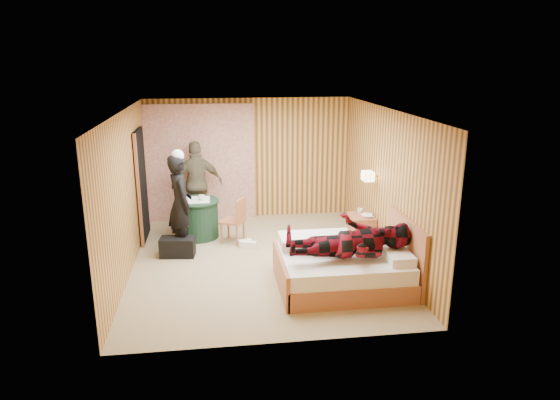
{
  "coord_description": "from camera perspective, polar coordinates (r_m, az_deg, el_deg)",
  "views": [
    {
      "loc": [
        -0.72,
        -7.72,
        3.3
      ],
      "look_at": [
        0.32,
        0.02,
        1.05
      ],
      "focal_mm": 32.0,
      "sensor_mm": 36.0,
      "label": 1
    }
  ],
  "objects": [
    {
      "name": "ceiling",
      "position": [
        7.79,
        -2.34,
        10.17
      ],
      "size": [
        4.2,
        5.0,
        0.01
      ],
      "primitive_type": "cube",
      "color": "white",
      "rests_on": "wall_back"
    },
    {
      "name": "floor",
      "position": [
        8.43,
        -2.14,
        -6.99
      ],
      "size": [
        4.2,
        5.0,
        0.01
      ],
      "primitive_type": "cube",
      "color": "tan",
      "rests_on": "ground"
    },
    {
      "name": "wall_back",
      "position": [
        10.45,
        -3.55,
        4.73
      ],
      "size": [
        4.2,
        0.02,
        2.5
      ],
      "primitive_type": "cube",
      "color": "#EEA75B",
      "rests_on": "floor"
    },
    {
      "name": "cup_nightstand",
      "position": [
        9.21,
        9.12,
        -1.24
      ],
      "size": [
        0.11,
        0.11,
        0.09
      ],
      "primitive_type": "imported",
      "rotation": [
        0.0,
        0.0,
        0.08
      ],
      "color": "white",
      "rests_on": "nightstand"
    },
    {
      "name": "bed",
      "position": [
        7.53,
        7.3,
        -7.59
      ],
      "size": [
        1.94,
        1.47,
        1.01
      ],
      "color": "#BB754C",
      "rests_on": "floor"
    },
    {
      "name": "cup_table",
      "position": [
        9.35,
        -8.92,
        0.27
      ],
      "size": [
        0.15,
        0.15,
        0.1
      ],
      "primitive_type": "imported",
      "rotation": [
        0.0,
        0.0,
        -0.23
      ],
      "color": "white",
      "rests_on": "round_table"
    },
    {
      "name": "sneaker_left",
      "position": [
        8.95,
        -3.61,
        -5.14
      ],
      "size": [
        0.31,
        0.22,
        0.13
      ],
      "primitive_type": "cube",
      "rotation": [
        0.0,
        0.0,
        -0.37
      ],
      "color": "white",
      "rests_on": "floor"
    },
    {
      "name": "wall_right",
      "position": [
        8.47,
        12.06,
        1.7
      ],
      "size": [
        0.02,
        5.0,
        2.5
      ],
      "primitive_type": "cube",
      "color": "#EEA75B",
      "rests_on": "floor"
    },
    {
      "name": "curtain",
      "position": [
        10.37,
        -9.05,
        4.19
      ],
      "size": [
        2.2,
        0.08,
        2.4
      ],
      "primitive_type": "cube",
      "color": "beige",
      "rests_on": "floor"
    },
    {
      "name": "woman_standing",
      "position": [
        8.75,
        -11.33,
        -0.42
      ],
      "size": [
        0.59,
        0.73,
        1.73
      ],
      "primitive_type": "imported",
      "rotation": [
        0.0,
        0.0,
        1.9
      ],
      "color": "black",
      "rests_on": "floor"
    },
    {
      "name": "book_upper",
      "position": [
        9.05,
        9.44,
        -1.67
      ],
      "size": [
        0.23,
        0.27,
        0.02
      ],
      "primitive_type": "imported",
      "rotation": [
        0.0,
        0.0,
        -0.36
      ],
      "color": "white",
      "rests_on": "nightstand"
    },
    {
      "name": "man_on_bed",
      "position": [
        7.1,
        8.1,
        -3.55
      ],
      "size": [
        0.86,
        0.67,
        1.77
      ],
      "primitive_type": "imported",
      "rotation": [
        0.0,
        1.57,
        0.0
      ],
      "color": "maroon",
      "rests_on": "bed"
    },
    {
      "name": "chair_far",
      "position": [
        10.1,
        -9.42,
        -0.01
      ],
      "size": [
        0.47,
        0.47,
        0.93
      ],
      "rotation": [
        0.0,
        0.0,
        0.13
      ],
      "color": "#BB754C",
      "rests_on": "floor"
    },
    {
      "name": "man_at_table",
      "position": [
        10.05,
        -9.44,
        1.81
      ],
      "size": [
        1.07,
        0.6,
        1.72
      ],
      "primitive_type": "imported",
      "rotation": [
        0.0,
        0.0,
        3.32
      ],
      "color": "brown",
      "rests_on": "floor"
    },
    {
      "name": "duffel_bag",
      "position": [
        8.75,
        -11.62,
        -5.28
      ],
      "size": [
        0.61,
        0.37,
        0.33
      ],
      "primitive_type": "cube",
      "rotation": [
        0.0,
        0.0,
        -0.11
      ],
      "color": "black",
      "rests_on": "floor"
    },
    {
      "name": "book_lower",
      "position": [
        9.05,
        9.43,
        -1.79
      ],
      "size": [
        0.18,
        0.23,
        0.02
      ],
      "primitive_type": "imported",
      "rotation": [
        0.0,
        0.0,
        0.06
      ],
      "color": "white",
      "rests_on": "nightstand"
    },
    {
      "name": "sneaker_right",
      "position": [
        9.09,
        -4.04,
        -4.88
      ],
      "size": [
        0.26,
        0.14,
        0.11
      ],
      "primitive_type": "cube",
      "rotation": [
        0.0,
        0.0,
        0.19
      ],
      "color": "white",
      "rests_on": "floor"
    },
    {
      "name": "wall_left",
      "position": [
        8.11,
        -17.18,
        0.69
      ],
      "size": [
        0.02,
        5.0,
        2.5
      ],
      "primitive_type": "cube",
      "color": "#EEA75B",
      "rests_on": "floor"
    },
    {
      "name": "doorway",
      "position": [
        9.5,
        -15.52,
        1.61
      ],
      "size": [
        0.06,
        0.9,
        2.05
      ],
      "primitive_type": "cube",
      "color": "black",
      "rests_on": "floor"
    },
    {
      "name": "wall_lamp",
      "position": [
        8.82,
        10.03,
        2.71
      ],
      "size": [
        0.26,
        0.24,
        0.16
      ],
      "color": "gold",
      "rests_on": "wall_right"
    },
    {
      "name": "chair_near",
      "position": [
        9.1,
        -5.05,
        -1.98
      ],
      "size": [
        0.51,
        0.51,
        0.84
      ],
      "rotation": [
        0.0,
        0.0,
        -2.03
      ],
      "color": "#BB754C",
      "rests_on": "floor"
    },
    {
      "name": "round_table",
      "position": [
        9.52,
        -9.41,
        -2.08
      ],
      "size": [
        0.83,
        0.83,
        0.74
      ],
      "color": "#1C3D2A",
      "rests_on": "floor"
    },
    {
      "name": "nightstand",
      "position": [
        9.18,
        9.27,
        -3.32
      ],
      "size": [
        0.42,
        0.57,
        0.55
      ],
      "color": "#BB754C",
      "rests_on": "floor"
    }
  ]
}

